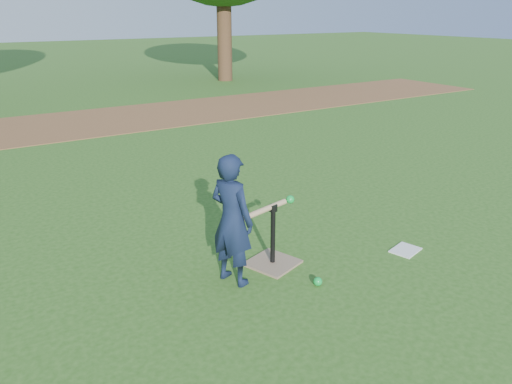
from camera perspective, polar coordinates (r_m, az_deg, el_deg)
ground at (r=4.73m, az=-1.85°, el=-9.22°), size 80.00×80.00×0.00m
dirt_strip at (r=11.49m, az=-21.39°, el=7.11°), size 24.00×3.00×0.01m
child at (r=4.35m, az=-2.78°, el=-3.22°), size 0.42×0.51×1.20m
wiffle_ball_ground at (r=4.55m, az=7.07°, el=-10.11°), size 0.08×0.08×0.08m
clipboard at (r=5.36m, az=16.70°, el=-6.37°), size 0.35×0.30×0.01m
batting_tee at (r=4.84m, az=1.92°, el=-7.06°), size 0.55×0.55×0.61m
swing_action at (r=4.58m, az=1.24°, el=-1.91°), size 0.71×0.20×0.09m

